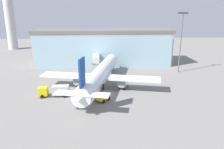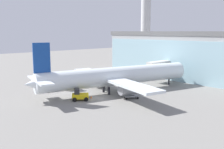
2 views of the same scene
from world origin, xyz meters
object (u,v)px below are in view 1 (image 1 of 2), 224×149
Objects in this scene: catering_truck at (55,91)px; jet_bridge at (96,58)px; safety_cone_nose at (103,96)px; pushback_tug at (103,97)px; control_tower at (8,5)px; airplane at (100,74)px; baggage_cart at (124,86)px; safety_cone_wingtip at (52,90)px; apron_light_mast at (181,38)px.

jet_bridge is at bearing -113.12° from catering_truck.
pushback_tug is at bearing -94.99° from safety_cone_nose.
control_tower reaches higher than airplane.
airplane is 12.21× the size of baggage_cart.
control_tower is at bearing 48.79° from airplane.
baggage_cart is 5.86× the size of safety_cone_wingtip.
apron_light_mast is at bearing -12.37° from pushback_tug.
catering_truck reaches higher than pushback_tug.
baggage_cart is at bearing 1.22° from pushback_tug.
airplane is at bearing 95.05° from safety_cone_nose.
baggage_cart is at bearing 3.43° from safety_cone_wingtip.
catering_truck is (36.30, -72.01, -21.90)m from control_tower.
airplane is at bearing 37.84° from pushback_tug.
jet_bridge reaches higher than pushback_tug.
pushback_tug reaches higher than baggage_cart.
jet_bridge is 29.08m from pushback_tug.
catering_truck reaches higher than baggage_cart.
pushback_tug is at bearing -29.41° from safety_cone_wingtip.
apron_light_mast reaches higher than baggage_cart.
catering_truck is 1.98× the size of pushback_tug.
control_tower is 79.88m from safety_cone_wingtip.
catering_truck is 2.29× the size of baggage_cart.
safety_cone_nose is at bearing 30.49° from pushback_tug.
safety_cone_wingtip is at bearing -157.48° from apron_light_mast.
apron_light_mast reaches higher than jet_bridge.
apron_light_mast is 35.70× the size of safety_cone_nose.
jet_bridge reaches higher than baggage_cart.
catering_truck is 13.41× the size of safety_cone_wingtip.
airplane is at bearing 10.92° from safety_cone_wingtip.
control_tower is 10.12× the size of pushback_tug.
apron_light_mast is (73.88, -51.90, -11.79)m from control_tower.
catering_truck is (-9.72, -25.31, -2.62)m from jet_bridge.
pushback_tug reaches higher than safety_cone_nose.
apron_light_mast is at bearing -35.09° from control_tower.
jet_bridge is at bearing 38.89° from pushback_tug.
safety_cone_wingtip is at bearing -63.06° from control_tower.
safety_cone_wingtip is (-1.66, 3.83, -1.19)m from catering_truck.
catering_truck is at bearing 175.52° from safety_cone_nose.
safety_cone_nose is at bearing -140.94° from apron_light_mast.
jet_bridge is 1.50× the size of catering_truck.
control_tower reaches higher than safety_cone_wingtip.
control_tower is 83.38m from airplane.
jet_bridge is at bearing 62.07° from safety_cone_wingtip.
airplane is 10.18m from pushback_tug.
airplane reaches higher than pushback_tug.
apron_light_mast is at bearing 22.52° from safety_cone_wingtip.
baggage_cart is at bearing -143.33° from apron_light_mast.
airplane is (1.32, -19.02, -0.53)m from jet_bridge.
airplane reaches higher than safety_cone_wingtip.
pushback_tug reaches higher than safety_cone_wingtip.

